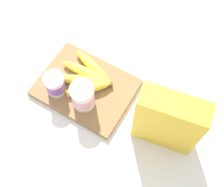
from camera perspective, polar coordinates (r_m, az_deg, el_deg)
The scene contains 6 objects.
ground_plane at distance 1.01m, azimuth -5.04°, elevation 0.92°, with size 2.40×2.40×0.00m, color silver.
cutting_board at distance 1.00m, azimuth -5.09°, elevation 1.18°, with size 0.31×0.24×0.02m, color olive.
cereal_box at distance 0.84m, azimuth 10.68°, elevation -5.34°, with size 0.18×0.07×0.25m, color yellow.
yogurt_cup_front at distance 0.93m, azimuth -5.63°, elevation -0.54°, with size 0.08×0.08×0.10m.
yogurt_cup_back at distance 0.97m, azimuth -10.92°, elevation 1.77°, with size 0.07×0.07×0.08m.
banana_bunch at distance 0.99m, azimuth -4.72°, elevation 3.21°, with size 0.20×0.18×0.04m.
Camera 1 is at (-0.31, 0.35, 0.90)m, focal length 47.41 mm.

